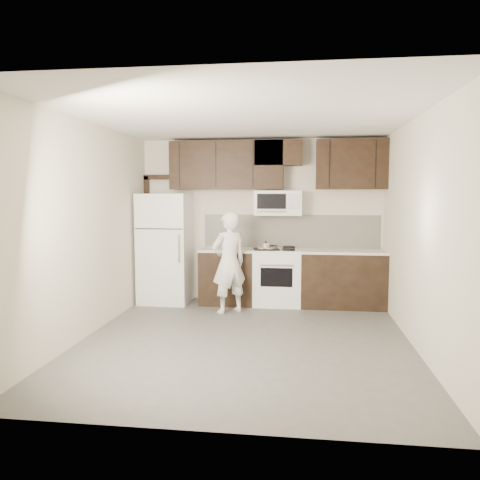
% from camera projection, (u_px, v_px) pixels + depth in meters
% --- Properties ---
extents(floor, '(4.50, 4.50, 0.00)m').
position_uv_depth(floor, '(245.00, 340.00, 5.76)').
color(floor, '#53504D').
rests_on(floor, ground).
extents(back_wall, '(4.00, 0.00, 4.00)m').
position_uv_depth(back_wall, '(261.00, 221.00, 7.85)').
color(back_wall, beige).
rests_on(back_wall, ground).
extents(ceiling, '(4.50, 4.50, 0.00)m').
position_uv_depth(ceiling, '(245.00, 117.00, 5.49)').
color(ceiling, white).
rests_on(ceiling, back_wall).
extents(counter_run, '(2.95, 0.64, 0.91)m').
position_uv_depth(counter_run, '(296.00, 277.00, 7.55)').
color(counter_run, black).
rests_on(counter_run, floor).
extents(stove, '(0.76, 0.66, 0.94)m').
position_uv_depth(stove, '(277.00, 276.00, 7.59)').
color(stove, white).
rests_on(stove, floor).
extents(backsplash, '(2.90, 0.02, 0.54)m').
position_uv_depth(backsplash, '(291.00, 231.00, 7.79)').
color(backsplash, silver).
rests_on(backsplash, counter_run).
extents(upper_cabinets, '(3.48, 0.35, 0.78)m').
position_uv_depth(upper_cabinets, '(273.00, 164.00, 7.56)').
color(upper_cabinets, black).
rests_on(upper_cabinets, back_wall).
extents(microwave, '(0.76, 0.42, 0.40)m').
position_uv_depth(microwave, '(278.00, 203.00, 7.59)').
color(microwave, white).
rests_on(microwave, upper_cabinets).
extents(refrigerator, '(0.80, 0.76, 1.80)m').
position_uv_depth(refrigerator, '(166.00, 248.00, 7.73)').
color(refrigerator, white).
rests_on(refrigerator, floor).
extents(door_trim, '(0.50, 0.08, 2.12)m').
position_uv_depth(door_trim, '(150.00, 226.00, 8.06)').
color(door_trim, black).
rests_on(door_trim, floor).
extents(saucepan, '(0.26, 0.15, 0.15)m').
position_uv_depth(saucepan, '(266.00, 246.00, 7.41)').
color(saucepan, silver).
rests_on(saucepan, stove).
extents(baking_tray, '(0.44, 0.36, 0.02)m').
position_uv_depth(baking_tray, '(266.00, 249.00, 7.45)').
color(baking_tray, black).
rests_on(baking_tray, counter_run).
extents(pizza, '(0.31, 0.31, 0.02)m').
position_uv_depth(pizza, '(266.00, 248.00, 7.45)').
color(pizza, '#D0BA8B').
rests_on(pizza, baking_tray).
extents(person, '(0.67, 0.63, 1.54)m').
position_uv_depth(person, '(229.00, 262.00, 7.04)').
color(person, white).
rests_on(person, floor).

